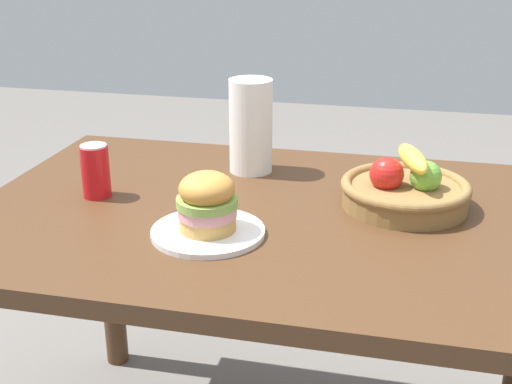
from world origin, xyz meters
The scene contains 6 objects.
dining_table centered at (0.00, 0.00, 0.65)m, with size 1.40×0.90×0.75m.
plate centered at (-0.13, -0.15, 0.76)m, with size 0.24×0.24×0.01m, color white.
sandwich centered at (-0.13, -0.15, 0.82)m, with size 0.13×0.13×0.12m.
soda_can centered at (-0.44, -0.01, 0.81)m, with size 0.07×0.07×0.13m.
fruit_basket centered at (0.26, 0.09, 0.79)m, with size 0.29×0.29×0.14m.
paper_towel_roll centered at (-0.13, 0.25, 0.87)m, with size 0.11×0.11×0.24m, color white.
Camera 1 is at (0.25, -1.35, 1.33)m, focal length 46.82 mm.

